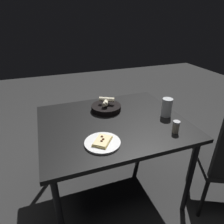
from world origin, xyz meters
name	(u,v)px	position (x,y,z in m)	size (l,w,h in m)	color
ground	(113,189)	(0.00, 0.00, 0.00)	(8.00, 8.00, 0.00)	#2D2D2D
dining_table	(113,128)	(0.00, 0.00, 0.67)	(0.90, 1.09, 0.73)	black
pizza_plate	(102,142)	(0.25, -0.16, 0.74)	(0.23, 0.23, 0.04)	white
bread_basket	(106,107)	(-0.19, 0.01, 0.76)	(0.25, 0.25, 0.11)	black
beer_glass	(167,108)	(0.06, 0.43, 0.80)	(0.08, 0.08, 0.15)	silver
pepper_shaker	(176,127)	(0.29, 0.35, 0.77)	(0.05, 0.05, 0.09)	#BFB299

